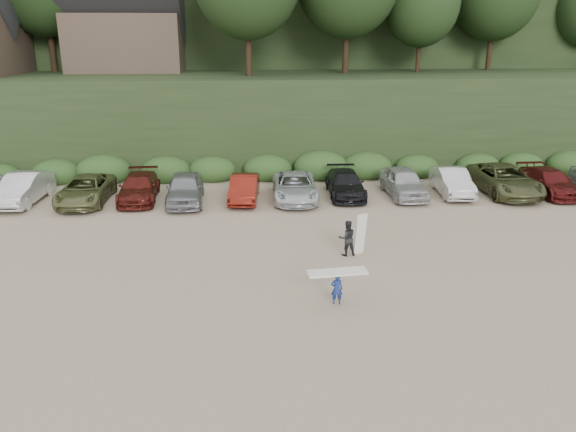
{
  "coord_description": "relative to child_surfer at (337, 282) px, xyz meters",
  "views": [
    {
      "loc": [
        -3.31,
        -19.75,
        8.82
      ],
      "look_at": [
        -1.71,
        3.0,
        1.3
      ],
      "focal_mm": 35.0,
      "sensor_mm": 36.0,
      "label": 1
    }
  ],
  "objects": [
    {
      "name": "child_surfer",
      "position": [
        0.0,
        0.0,
        0.0
      ],
      "size": [
        2.06,
        0.77,
        1.21
      ],
      "color": "navy",
      "rests_on": "ground"
    },
    {
      "name": "ground",
      "position": [
        0.46,
        2.71,
        -0.82
      ],
      "size": [
        120.0,
        120.0,
        0.0
      ],
      "primitive_type": "plane",
      "color": "tan",
      "rests_on": "ground"
    },
    {
      "name": "parked_cars",
      "position": [
        0.99,
        12.72,
        -0.07
      ],
      "size": [
        39.54,
        5.92,
        1.64
      ],
      "color": "silver",
      "rests_on": "ground"
    },
    {
      "name": "hillside_backdrop",
      "position": [
        0.2,
        38.64,
        10.4
      ],
      "size": [
        90.0,
        41.5,
        28.0
      ],
      "color": "black",
      "rests_on": "ground"
    },
    {
      "name": "adult_surfer",
      "position": [
        1.13,
        4.32,
        -0.06
      ],
      "size": [
        1.23,
        0.66,
        1.77
      ],
      "color": "black",
      "rests_on": "ground"
    }
  ]
}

